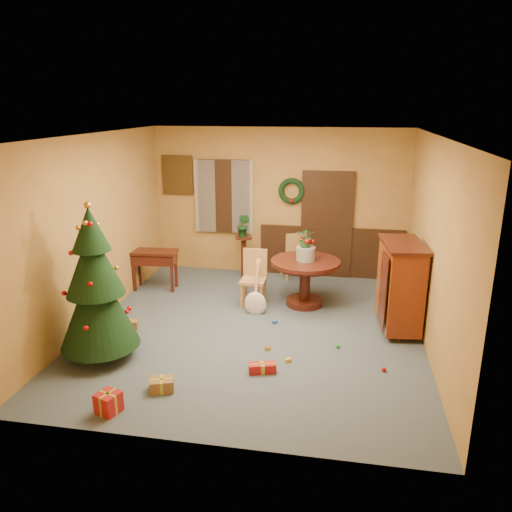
% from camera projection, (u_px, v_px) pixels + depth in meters
% --- Properties ---
extents(room_envelope, '(5.50, 5.50, 5.50)m').
position_uv_depth(room_envelope, '(289.00, 220.00, 9.84)').
color(room_envelope, '#3D4E59').
rests_on(room_envelope, ground).
extents(dining_table, '(1.17, 1.17, 0.80)m').
position_uv_depth(dining_table, '(305.00, 274.00, 8.43)').
color(dining_table, black).
rests_on(dining_table, floor).
extents(urn, '(0.32, 0.32, 0.23)m').
position_uv_depth(urn, '(306.00, 254.00, 8.33)').
color(urn, slate).
rests_on(urn, dining_table).
extents(centerpiece_plant, '(0.32, 0.27, 0.35)m').
position_uv_depth(centerpiece_plant, '(306.00, 237.00, 8.24)').
color(centerpiece_plant, '#1E4C23').
rests_on(centerpiece_plant, urn).
extents(chair_near, '(0.42, 0.42, 0.96)m').
position_uv_depth(chair_near, '(254.00, 275.00, 8.50)').
color(chair_near, '#AA7D44').
rests_on(chair_near, floor).
extents(chair_far, '(0.55, 0.55, 0.95)m').
position_uv_depth(chair_far, '(294.00, 254.00, 9.74)').
color(chair_far, '#AA7D44').
rests_on(chair_far, floor).
extents(guitar, '(0.51, 0.64, 0.83)m').
position_uv_depth(guitar, '(255.00, 289.00, 8.11)').
color(guitar, beige).
rests_on(guitar, floor).
extents(plant_stand, '(0.33, 0.33, 0.85)m').
position_uv_depth(plant_stand, '(244.00, 253.00, 9.74)').
color(plant_stand, black).
rests_on(plant_stand, floor).
extents(stand_plant, '(0.31, 0.29, 0.46)m').
position_uv_depth(stand_plant, '(244.00, 225.00, 9.58)').
color(stand_plant, '#19471E').
rests_on(stand_plant, plant_stand).
extents(christmas_tree, '(1.05, 1.05, 2.16)m').
position_uv_depth(christmas_tree, '(96.00, 287.00, 6.52)').
color(christmas_tree, '#382111').
rests_on(christmas_tree, floor).
extents(writing_desk, '(0.87, 0.48, 0.74)m').
position_uv_depth(writing_desk, '(155.00, 260.00, 9.18)').
color(writing_desk, black).
rests_on(writing_desk, floor).
extents(sideboard, '(0.69, 1.14, 1.38)m').
position_uv_depth(sideboard, '(400.00, 284.00, 7.45)').
color(sideboard, '#5C130A').
rests_on(sideboard, floor).
extents(gift_a, '(0.34, 0.29, 0.15)m').
position_uv_depth(gift_a, '(162.00, 385.00, 6.01)').
color(gift_a, brown).
rests_on(gift_a, floor).
extents(gift_b, '(0.30, 0.30, 0.24)m').
position_uv_depth(gift_b, '(108.00, 403.00, 5.57)').
color(gift_b, '#A51617').
rests_on(gift_b, floor).
extents(gift_c, '(0.27, 0.21, 0.13)m').
position_uv_depth(gift_c, '(130.00, 324.00, 7.68)').
color(gift_c, brown).
rests_on(gift_c, floor).
extents(gift_d, '(0.37, 0.24, 0.13)m').
position_uv_depth(gift_d, '(262.00, 368.00, 6.42)').
color(gift_d, '#A51617').
rests_on(gift_d, floor).
extents(toy_a, '(0.09, 0.09, 0.05)m').
position_uv_depth(toy_a, '(275.00, 322.00, 7.85)').
color(toy_a, '#2659A7').
rests_on(toy_a, floor).
extents(toy_b, '(0.06, 0.06, 0.06)m').
position_uv_depth(toy_b, '(338.00, 346.00, 7.06)').
color(toy_b, '#278F2F').
rests_on(toy_b, floor).
extents(toy_c, '(0.09, 0.09, 0.05)m').
position_uv_depth(toy_c, '(288.00, 360.00, 6.68)').
color(toy_c, gold).
rests_on(toy_c, floor).
extents(toy_d, '(0.06, 0.06, 0.06)m').
position_uv_depth(toy_d, '(384.00, 369.00, 6.44)').
color(toy_d, '#BE0C0C').
rests_on(toy_d, floor).
extents(toy_e, '(0.09, 0.08, 0.05)m').
position_uv_depth(toy_e, '(268.00, 348.00, 7.00)').
color(toy_e, gold).
rests_on(toy_e, floor).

